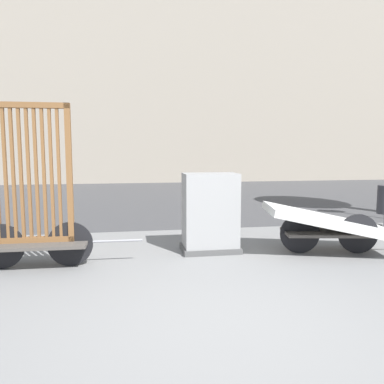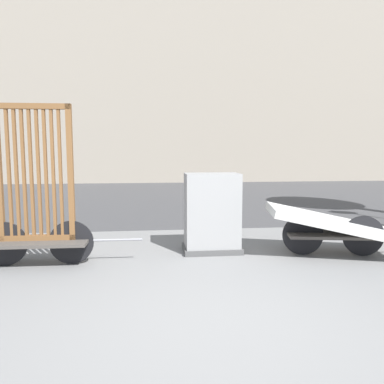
% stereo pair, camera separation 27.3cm
% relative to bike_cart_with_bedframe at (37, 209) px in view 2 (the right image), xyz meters
% --- Properties ---
extents(ground_plane, '(60.00, 60.00, 0.00)m').
position_rel_bike_cart_with_bedframe_xyz_m(ground_plane, '(2.02, -1.89, -0.73)').
color(ground_plane, slate).
extents(road_strip, '(56.00, 10.44, 0.01)m').
position_rel_bike_cart_with_bedframe_xyz_m(road_strip, '(2.02, 7.19, -0.73)').
color(road_strip, '#424244').
rests_on(road_strip, ground_plane).
extents(building_facade, '(48.00, 4.00, 15.59)m').
position_rel_bike_cart_with_bedframe_xyz_m(building_facade, '(2.02, 14.41, 7.06)').
color(building_facade, '#9E9384').
rests_on(building_facade, ground_plane).
extents(bike_cart_with_bedframe, '(2.06, 0.61, 2.08)m').
position_rel_bike_cart_with_bedframe_xyz_m(bike_cart_with_bedframe, '(0.00, 0.00, 0.00)').
color(bike_cart_with_bedframe, '#4C4742').
rests_on(bike_cart_with_bedframe, ground_plane).
extents(bike_cart_with_mattress, '(2.31, 1.25, 0.71)m').
position_rel_bike_cart_with_bedframe_xyz_m(bike_cart_with_mattress, '(4.04, -0.00, -0.30)').
color(bike_cart_with_mattress, '#4C4742').
rests_on(bike_cart_with_mattress, ground_plane).
extents(utility_cabinet, '(0.85, 0.55, 1.16)m').
position_rel_bike_cart_with_bedframe_xyz_m(utility_cabinet, '(2.36, 0.40, -0.20)').
color(utility_cabinet, '#4C4C4C').
rests_on(utility_cabinet, ground_plane).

